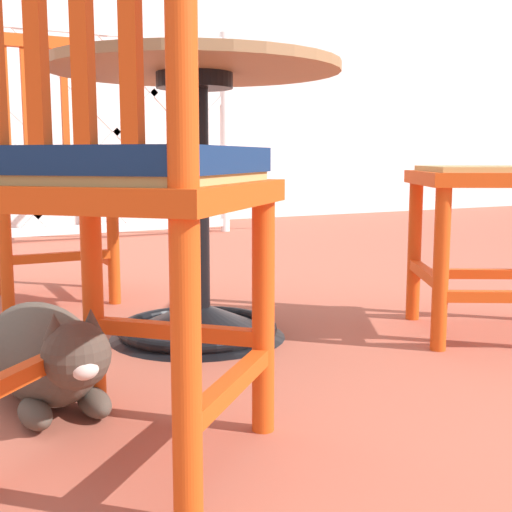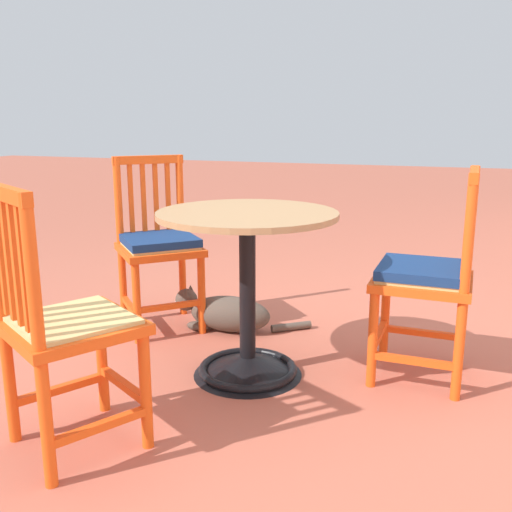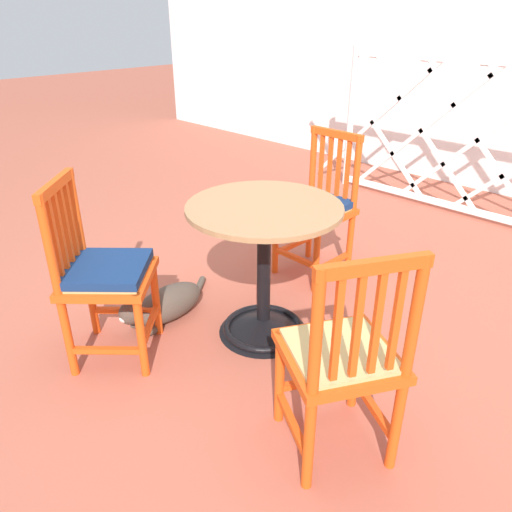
{
  "view_description": "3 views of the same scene",
  "coord_description": "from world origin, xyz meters",
  "px_view_note": "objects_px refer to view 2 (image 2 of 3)",
  "views": [
    {
      "loc": [
        -0.79,
        -1.55,
        0.49
      ],
      "look_at": [
        0.13,
        0.14,
        0.21
      ],
      "focal_mm": 47.89,
      "sensor_mm": 36.0,
      "label": 1
    },
    {
      "loc": [
        2.15,
        0.96,
        1.11
      ],
      "look_at": [
        -0.15,
        0.13,
        0.52
      ],
      "focal_mm": 40.46,
      "sensor_mm": 36.0,
      "label": 2
    },
    {
      "loc": [
        1.45,
        -1.47,
        1.57
      ],
      "look_at": [
        -0.02,
        0.02,
        0.51
      ],
      "focal_mm": 34.38,
      "sensor_mm": 36.0,
      "label": 3
    }
  ],
  "objects_px": {
    "orange_chair_at_corner": "(64,328)",
    "tabby_cat": "(224,313)",
    "orange_chair_near_fence": "(428,279)",
    "cafe_table": "(248,313)",
    "orange_chair_by_planter": "(159,246)"
  },
  "relations": [
    {
      "from": "orange_chair_at_corner",
      "to": "cafe_table",
      "type": "bearing_deg",
      "value": 153.84
    },
    {
      "from": "orange_chair_by_planter",
      "to": "tabby_cat",
      "type": "distance_m",
      "value": 0.5
    },
    {
      "from": "cafe_table",
      "to": "orange_chair_at_corner",
      "type": "bearing_deg",
      "value": -26.16
    },
    {
      "from": "orange_chair_near_fence",
      "to": "orange_chair_by_planter",
      "type": "distance_m",
      "value": 1.4
    },
    {
      "from": "cafe_table",
      "to": "orange_chair_by_planter",
      "type": "distance_m",
      "value": 0.79
    },
    {
      "from": "cafe_table",
      "to": "orange_chair_near_fence",
      "type": "xyz_separation_m",
      "value": [
        -0.24,
        0.73,
        0.16
      ]
    },
    {
      "from": "cafe_table",
      "to": "orange_chair_near_fence",
      "type": "bearing_deg",
      "value": 108.02
    },
    {
      "from": "orange_chair_by_planter",
      "to": "orange_chair_at_corner",
      "type": "height_order",
      "value": "same"
    },
    {
      "from": "tabby_cat",
      "to": "orange_chair_near_fence",
      "type": "bearing_deg",
      "value": 77.35
    },
    {
      "from": "orange_chair_near_fence",
      "to": "cafe_table",
      "type": "bearing_deg",
      "value": -71.98
    },
    {
      "from": "cafe_table",
      "to": "orange_chair_by_planter",
      "type": "height_order",
      "value": "orange_chair_by_planter"
    },
    {
      "from": "cafe_table",
      "to": "orange_chair_by_planter",
      "type": "relative_size",
      "value": 0.83
    },
    {
      "from": "orange_chair_near_fence",
      "to": "orange_chair_at_corner",
      "type": "xyz_separation_m",
      "value": [
        0.98,
        -1.09,
        -0.01
      ]
    },
    {
      "from": "orange_chair_by_planter",
      "to": "orange_chair_at_corner",
      "type": "xyz_separation_m",
      "value": [
        1.16,
        0.29,
        -0.01
      ]
    },
    {
      "from": "orange_chair_at_corner",
      "to": "tabby_cat",
      "type": "distance_m",
      "value": 1.26
    }
  ]
}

